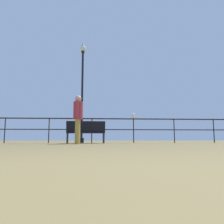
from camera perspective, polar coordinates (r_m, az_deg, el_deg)
ground_plane at (r=0.73m, az=-22.12°, el=-18.84°), size 60.00×60.00×0.00m
pier_railing at (r=9.57m, az=-5.30°, el=-3.34°), size 18.47×0.05×1.09m
bench_near_left at (r=8.69m, az=-6.88°, el=-5.05°), size 1.54×0.76×0.87m
lamppost_center at (r=10.06m, az=-7.79°, el=7.04°), size 0.28×0.28×4.60m
person_by_bench at (r=7.46m, az=-8.93°, el=-1.02°), size 0.32×0.53×1.65m
seagull_on_rail at (r=9.71m, az=5.57°, el=-1.12°), size 0.17×0.43×0.21m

